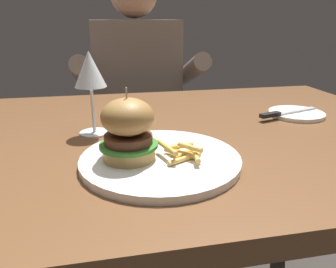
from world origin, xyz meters
TOP-DOWN VIEW (x-y plane):
  - dining_table at (0.00, 0.00)m, footprint 1.19×0.83m
  - main_plate at (-0.09, -0.18)m, footprint 0.29×0.29m
  - burger_sandwich at (-0.14, -0.18)m, footprint 0.10×0.10m
  - fries_pile at (-0.05, -0.19)m, footprint 0.08×0.09m
  - wine_glass at (-0.20, 0.01)m, footprint 0.07×0.07m
  - bread_plate at (0.32, 0.05)m, footprint 0.14×0.14m
  - table_knife at (0.28, 0.03)m, footprint 0.19×0.07m
  - diner_person at (-0.03, 0.69)m, footprint 0.51×0.36m

SIDE VIEW (x-z plane):
  - diner_person at x=-0.03m, z-range -0.02..1.15m
  - dining_table at x=0.00m, z-range 0.27..1.01m
  - bread_plate at x=0.32m, z-range 0.74..0.75m
  - main_plate at x=-0.09m, z-range 0.74..0.75m
  - table_knife at x=0.28m, z-range 0.75..0.76m
  - fries_pile at x=-0.05m, z-range 0.75..0.78m
  - burger_sandwich at x=-0.14m, z-range 0.74..0.87m
  - wine_glass at x=-0.20m, z-range 0.79..0.97m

